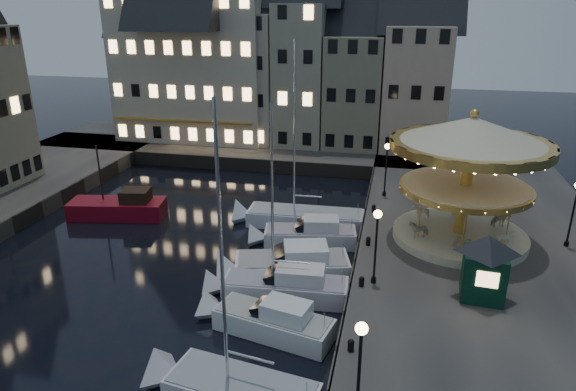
% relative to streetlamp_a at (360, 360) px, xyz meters
% --- Properties ---
extents(ground, '(160.00, 160.00, 0.00)m').
position_rel_streetlamp_a_xyz_m(ground, '(-7.20, 9.00, -4.02)').
color(ground, black).
rests_on(ground, ground).
extents(quay_east, '(16.00, 56.00, 1.30)m').
position_rel_streetlamp_a_xyz_m(quay_east, '(6.80, 15.00, -3.37)').
color(quay_east, '#474442').
rests_on(quay_east, ground).
extents(quay_north, '(44.00, 12.00, 1.30)m').
position_rel_streetlamp_a_xyz_m(quay_north, '(-15.20, 37.00, -3.37)').
color(quay_north, '#474442').
rests_on(quay_north, ground).
extents(quaywall_e, '(0.15, 44.00, 1.30)m').
position_rel_streetlamp_a_xyz_m(quaywall_e, '(-1.20, 15.00, -3.37)').
color(quaywall_e, '#47423A').
rests_on(quaywall_e, ground).
extents(quaywall_n, '(48.00, 0.15, 1.30)m').
position_rel_streetlamp_a_xyz_m(quaywall_n, '(-13.20, 31.00, -3.37)').
color(quaywall_n, '#47423A').
rests_on(quaywall_n, ground).
extents(streetlamp_a, '(0.44, 0.44, 4.17)m').
position_rel_streetlamp_a_xyz_m(streetlamp_a, '(0.00, 0.00, 0.00)').
color(streetlamp_a, black).
rests_on(streetlamp_a, quay_east).
extents(streetlamp_b, '(0.44, 0.44, 4.17)m').
position_rel_streetlamp_a_xyz_m(streetlamp_b, '(0.00, 10.00, 0.00)').
color(streetlamp_b, black).
rests_on(streetlamp_b, quay_east).
extents(streetlamp_c, '(0.44, 0.44, 4.17)m').
position_rel_streetlamp_a_xyz_m(streetlamp_c, '(0.00, 23.50, 0.00)').
color(streetlamp_c, black).
rests_on(streetlamp_c, quay_east).
extents(streetlamp_d, '(0.44, 0.44, 4.17)m').
position_rel_streetlamp_a_xyz_m(streetlamp_d, '(11.30, 17.00, 0.00)').
color(streetlamp_d, black).
rests_on(streetlamp_d, quay_east).
extents(bollard_a, '(0.30, 0.30, 0.57)m').
position_rel_streetlamp_a_xyz_m(bollard_a, '(-0.60, 4.00, -2.41)').
color(bollard_a, black).
rests_on(bollard_a, quay_east).
extents(bollard_b, '(0.30, 0.30, 0.57)m').
position_rel_streetlamp_a_xyz_m(bollard_b, '(-0.60, 9.50, -2.41)').
color(bollard_b, black).
rests_on(bollard_b, quay_east).
extents(bollard_c, '(0.30, 0.30, 0.57)m').
position_rel_streetlamp_a_xyz_m(bollard_c, '(-0.60, 14.50, -2.41)').
color(bollard_c, black).
rests_on(bollard_c, quay_east).
extents(bollard_d, '(0.30, 0.30, 0.57)m').
position_rel_streetlamp_a_xyz_m(bollard_d, '(-0.60, 20.00, -2.41)').
color(bollard_d, black).
rests_on(bollard_d, quay_east).
extents(townhouse_na, '(5.50, 8.00, 12.80)m').
position_rel_streetlamp_a_xyz_m(townhouse_na, '(-26.70, 39.00, 3.76)').
color(townhouse_na, gray).
rests_on(townhouse_na, quay_north).
extents(townhouse_nb, '(6.16, 8.00, 13.80)m').
position_rel_streetlamp_a_xyz_m(townhouse_nb, '(-21.25, 39.00, 4.26)').
color(townhouse_nb, slate).
rests_on(townhouse_nb, quay_north).
extents(townhouse_nc, '(6.82, 8.00, 14.80)m').
position_rel_streetlamp_a_xyz_m(townhouse_nc, '(-15.20, 39.00, 4.76)').
color(townhouse_nc, '#A79A8B').
rests_on(townhouse_nc, quay_north).
extents(townhouse_nd, '(5.50, 8.00, 15.80)m').
position_rel_streetlamp_a_xyz_m(townhouse_nd, '(-9.45, 39.00, 5.26)').
color(townhouse_nd, gray).
rests_on(townhouse_nd, quay_north).
extents(townhouse_ne, '(6.16, 8.00, 12.80)m').
position_rel_streetlamp_a_xyz_m(townhouse_ne, '(-4.00, 39.00, 3.76)').
color(townhouse_ne, gray).
rests_on(townhouse_ne, quay_north).
extents(townhouse_nf, '(6.82, 8.00, 13.80)m').
position_rel_streetlamp_a_xyz_m(townhouse_nf, '(2.05, 39.00, 4.26)').
color(townhouse_nf, tan).
rests_on(townhouse_nf, quay_north).
extents(hotel_corner, '(17.60, 9.00, 16.80)m').
position_rel_streetlamp_a_xyz_m(hotel_corner, '(-21.20, 39.00, 5.76)').
color(hotel_corner, beige).
rests_on(hotel_corner, quay_north).
extents(motorboat_a, '(7.27, 3.38, 12.00)m').
position_rel_streetlamp_a_xyz_m(motorboat_a, '(-5.23, 1.42, -3.48)').
color(motorboat_a, silver).
rests_on(motorboat_a, ground).
extents(motorboat_b, '(6.98, 3.35, 2.15)m').
position_rel_streetlamp_a_xyz_m(motorboat_b, '(-4.97, 6.30, -3.38)').
color(motorboat_b, silver).
rests_on(motorboat_b, ground).
extents(motorboat_c, '(7.91, 2.51, 10.46)m').
position_rel_streetlamp_a_xyz_m(motorboat_c, '(-5.12, 9.49, -3.34)').
color(motorboat_c, silver).
rests_on(motorboat_c, ground).
extents(motorboat_d, '(7.83, 4.37, 2.15)m').
position_rel_streetlamp_a_xyz_m(motorboat_d, '(-5.28, 12.04, -3.38)').
color(motorboat_d, silver).
rests_on(motorboat_d, ground).
extents(motorboat_e, '(7.19, 3.10, 2.15)m').
position_rel_streetlamp_a_xyz_m(motorboat_e, '(-4.98, 16.39, -3.38)').
color(motorboat_e, silver).
rests_on(motorboat_e, ground).
extents(motorboat_f, '(9.47, 2.75, 12.59)m').
position_rel_streetlamp_a_xyz_m(motorboat_f, '(-6.05, 19.55, -3.49)').
color(motorboat_f, silver).
rests_on(motorboat_f, ground).
extents(red_fishing_boat, '(7.37, 3.68, 5.81)m').
position_rel_streetlamp_a_xyz_m(red_fishing_boat, '(-19.53, 18.10, -3.33)').
color(red_fishing_boat, maroon).
rests_on(red_fishing_boat, ground).
extents(carousel, '(9.44, 9.44, 8.26)m').
position_rel_streetlamp_a_xyz_m(carousel, '(4.95, 16.59, 2.72)').
color(carousel, beige).
rests_on(carousel, quay_east).
extents(ticket_kiosk, '(3.30, 3.30, 3.86)m').
position_rel_streetlamp_a_xyz_m(ticket_kiosk, '(5.41, 9.78, -0.42)').
color(ticket_kiosk, black).
rests_on(ticket_kiosk, quay_east).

